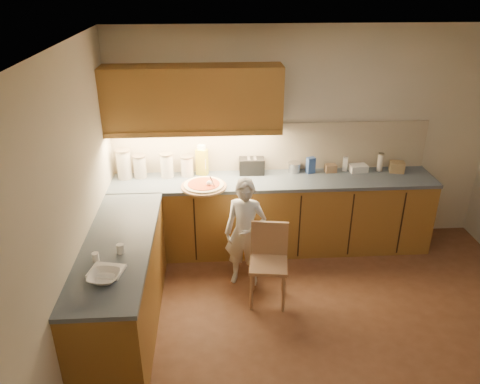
% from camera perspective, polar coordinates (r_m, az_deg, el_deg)
% --- Properties ---
extents(room, '(4.54, 4.50, 2.62)m').
position_cam_1_polar(room, '(3.70, 13.67, 1.82)').
color(room, '#54301D').
rests_on(room, ground).
extents(l_counter, '(3.77, 2.62, 0.92)m').
position_cam_1_polar(l_counter, '(5.21, -1.39, -5.17)').
color(l_counter, olive).
rests_on(l_counter, ground).
extents(backsplash, '(3.75, 0.02, 0.58)m').
position_cam_1_polar(backsplash, '(5.60, 3.85, 5.51)').
color(backsplash, '#BAAD90').
rests_on(backsplash, l_counter).
extents(upper_cabinets, '(1.95, 0.36, 0.73)m').
position_cam_1_polar(upper_cabinets, '(5.22, -5.76, 11.28)').
color(upper_cabinets, olive).
rests_on(upper_cabinets, ground).
extents(pizza_on_board, '(0.51, 0.51, 0.21)m').
position_cam_1_polar(pizza_on_board, '(5.22, -4.41, 0.79)').
color(pizza_on_board, tan).
rests_on(pizza_on_board, l_counter).
extents(child, '(0.51, 0.40, 1.22)m').
position_cam_1_polar(child, '(4.94, 0.65, -5.05)').
color(child, silver).
rests_on(child, ground).
extents(wooden_chair, '(0.43, 0.43, 0.84)m').
position_cam_1_polar(wooden_chair, '(4.78, 3.53, -7.94)').
color(wooden_chair, '#A77F58').
rests_on(wooden_chair, ground).
extents(mixing_bowl, '(0.28, 0.28, 0.06)m').
position_cam_1_polar(mixing_bowl, '(3.85, -16.25, -9.95)').
color(mixing_bowl, white).
rests_on(mixing_bowl, l_counter).
extents(canister_a, '(0.18, 0.18, 0.35)m').
position_cam_1_polar(canister_a, '(5.55, -13.97, 3.35)').
color(canister_a, beige).
rests_on(canister_a, l_counter).
extents(canister_b, '(0.16, 0.16, 0.27)m').
position_cam_1_polar(canister_b, '(5.55, -12.12, 3.10)').
color(canister_b, beige).
rests_on(canister_b, l_counter).
extents(canister_c, '(0.16, 0.16, 0.29)m').
position_cam_1_polar(canister_c, '(5.50, -8.91, 3.26)').
color(canister_c, white).
rests_on(canister_c, l_counter).
extents(canister_d, '(0.15, 0.15, 0.25)m').
position_cam_1_polar(canister_d, '(5.50, -6.47, 3.20)').
color(canister_d, white).
rests_on(canister_d, l_counter).
extents(oil_jug, '(0.15, 0.13, 0.37)m').
position_cam_1_polar(oil_jug, '(5.51, -4.66, 3.78)').
color(oil_jug, gold).
rests_on(oil_jug, l_counter).
extents(toaster, '(0.30, 0.18, 0.19)m').
position_cam_1_polar(toaster, '(5.54, 1.44, 3.19)').
color(toaster, black).
rests_on(toaster, l_counter).
extents(steel_pot, '(0.15, 0.15, 0.12)m').
position_cam_1_polar(steel_pot, '(5.64, 6.63, 3.01)').
color(steel_pot, '#B1B0B5').
rests_on(steel_pot, l_counter).
extents(blue_box, '(0.11, 0.09, 0.19)m').
position_cam_1_polar(blue_box, '(5.62, 8.62, 3.25)').
color(blue_box, '#34549E').
rests_on(blue_box, l_counter).
extents(card_box_a, '(0.14, 0.10, 0.09)m').
position_cam_1_polar(card_box_a, '(5.71, 11.00, 2.85)').
color(card_box_a, '#A57F59').
rests_on(card_box_a, l_counter).
extents(white_bottle, '(0.07, 0.07, 0.17)m').
position_cam_1_polar(white_bottle, '(5.76, 12.69, 3.34)').
color(white_bottle, silver).
rests_on(white_bottle, l_counter).
extents(flat_pack, '(0.22, 0.17, 0.08)m').
position_cam_1_polar(flat_pack, '(5.80, 14.20, 2.85)').
color(flat_pack, white).
rests_on(flat_pack, l_counter).
extents(tall_jar, '(0.07, 0.07, 0.23)m').
position_cam_1_polar(tall_jar, '(5.86, 16.72, 3.52)').
color(tall_jar, white).
rests_on(tall_jar, l_counter).
extents(card_box_b, '(0.19, 0.16, 0.13)m').
position_cam_1_polar(card_box_b, '(5.90, 18.58, 2.92)').
color(card_box_b, '#9F8255').
rests_on(card_box_b, l_counter).
extents(dough_cloth, '(0.30, 0.26, 0.02)m').
position_cam_1_polar(dough_cloth, '(3.95, -15.97, -9.23)').
color(dough_cloth, white).
rests_on(dough_cloth, l_counter).
extents(spice_jar_a, '(0.06, 0.06, 0.08)m').
position_cam_1_polar(spice_jar_a, '(4.10, -17.20, -7.60)').
color(spice_jar_a, white).
rests_on(spice_jar_a, l_counter).
extents(spice_jar_b, '(0.06, 0.06, 0.08)m').
position_cam_1_polar(spice_jar_b, '(4.15, -14.39, -6.72)').
color(spice_jar_b, silver).
rests_on(spice_jar_b, l_counter).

